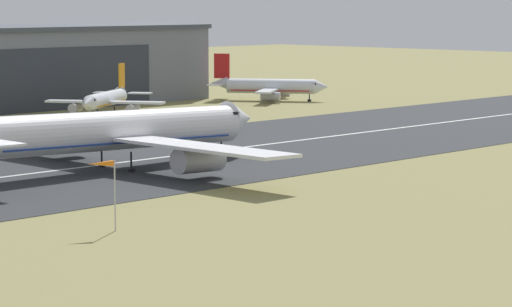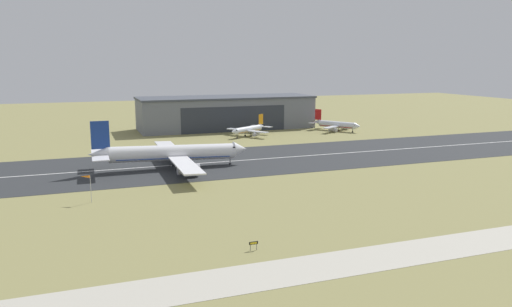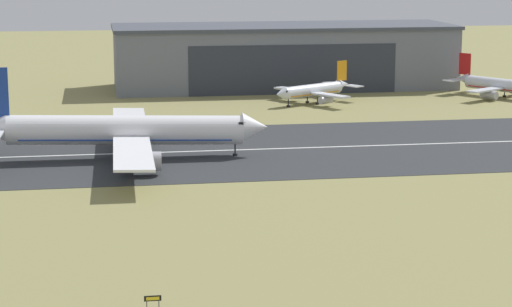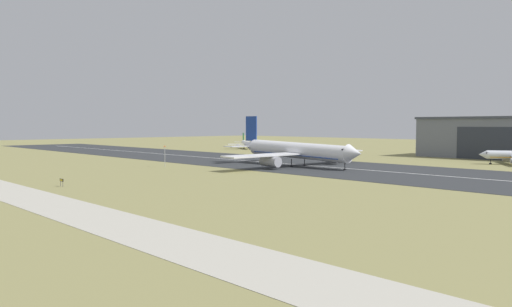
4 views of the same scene
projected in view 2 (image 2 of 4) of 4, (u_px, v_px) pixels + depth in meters
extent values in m
plane|color=olive|center=(223.00, 220.00, 107.92)|extent=(698.59, 698.59, 0.00)
cube|color=#2B2D30|center=(170.00, 166.00, 164.48)|extent=(458.59, 50.54, 0.06)
cube|color=silver|center=(170.00, 165.00, 164.48)|extent=(412.73, 0.70, 0.01)
cube|color=#B2AD9E|center=(274.00, 274.00, 80.66)|extent=(343.94, 10.32, 0.05)
cube|color=slate|center=(226.00, 113.00, 254.39)|extent=(87.67, 27.15, 15.51)
cube|color=#424751|center=(226.00, 97.00, 252.90)|extent=(88.67, 28.15, 0.90)
cube|color=#2D333D|center=(234.00, 119.00, 242.10)|extent=(52.60, 0.12, 12.41)
cylinder|color=white|center=(173.00, 153.00, 159.41)|extent=(40.21, 5.91, 6.02)
cone|color=white|center=(240.00, 149.00, 166.53)|extent=(4.76, 5.14, 5.15)
cone|color=white|center=(98.00, 154.00, 151.88)|extent=(6.25, 4.67, 4.68)
cube|color=black|center=(233.00, 146.00, 165.55)|extent=(1.20, 4.30, 0.47)
cube|color=navy|center=(174.00, 157.00, 159.66)|extent=(36.09, 5.57, 1.09)
cube|color=white|center=(186.00, 165.00, 145.06)|extent=(6.66, 26.84, 0.55)
cylinder|color=#A8A8B2|center=(188.00, 169.00, 147.77)|extent=(6.69, 3.27, 3.28)
cube|color=white|center=(168.00, 147.00, 174.59)|extent=(6.66, 26.84, 0.55)
cylinder|color=#A8A8B2|center=(173.00, 153.00, 173.32)|extent=(6.69, 3.27, 3.28)
cube|color=navy|center=(100.00, 135.00, 151.10)|extent=(5.49, 0.40, 8.56)
cube|color=white|center=(101.00, 158.00, 146.15)|extent=(4.96, 7.81, 0.24)
cube|color=white|center=(99.00, 151.00, 158.00)|extent=(4.96, 7.81, 0.24)
cylinder|color=black|center=(230.00, 161.00, 166.11)|extent=(0.24, 0.24, 2.57)
cylinder|color=black|center=(230.00, 164.00, 166.31)|extent=(0.84, 0.84, 0.44)
cylinder|color=black|center=(176.00, 166.00, 157.39)|extent=(0.24, 0.24, 2.57)
cylinder|color=black|center=(177.00, 170.00, 157.58)|extent=(0.84, 0.84, 0.44)
cylinder|color=black|center=(173.00, 163.00, 163.01)|extent=(0.24, 0.24, 2.57)
cylinder|color=black|center=(173.00, 166.00, 163.20)|extent=(0.84, 0.84, 0.44)
cylinder|color=silver|center=(337.00, 125.00, 246.12)|extent=(13.04, 17.84, 3.16)
cone|color=silver|center=(358.00, 126.00, 239.60)|extent=(4.20, 4.11, 3.16)
cone|color=silver|center=(317.00, 122.00, 252.81)|extent=(4.45, 4.73, 2.85)
cube|color=black|center=(355.00, 125.00, 240.41)|extent=(2.86, 2.38, 0.44)
cube|color=red|center=(337.00, 126.00, 246.27)|extent=(11.87, 16.14, 0.20)
cube|color=silver|center=(331.00, 127.00, 240.48)|extent=(10.82, 8.49, 0.40)
cylinder|color=#A8A8B2|center=(333.00, 130.00, 241.02)|extent=(3.87, 4.52, 1.96)
cube|color=silver|center=(344.00, 124.00, 251.50)|extent=(10.82, 8.49, 0.40)
cylinder|color=#A8A8B2|center=(345.00, 127.00, 250.67)|extent=(3.87, 4.52, 1.96)
cube|color=red|center=(318.00, 115.00, 251.80)|extent=(2.10, 3.05, 5.38)
cube|color=silver|center=(313.00, 123.00, 249.58)|extent=(5.70, 5.15, 0.24)
cube|color=silver|center=(321.00, 121.00, 255.87)|extent=(5.70, 5.15, 0.24)
cylinder|color=black|center=(353.00, 131.00, 241.58)|extent=(0.24, 0.24, 1.59)
cylinder|color=black|center=(353.00, 132.00, 241.69)|extent=(0.84, 0.84, 0.44)
cylinder|color=black|center=(335.00, 130.00, 245.13)|extent=(0.24, 0.24, 1.59)
cylinder|color=black|center=(335.00, 131.00, 245.23)|extent=(0.84, 0.84, 0.44)
cylinder|color=black|center=(339.00, 129.00, 248.11)|extent=(0.24, 0.24, 1.59)
cylinder|color=black|center=(339.00, 130.00, 248.21)|extent=(0.84, 0.84, 0.44)
cylinder|color=silver|center=(248.00, 129.00, 227.95)|extent=(16.45, 11.79, 2.81)
cone|color=silver|center=(234.00, 132.00, 220.08)|extent=(3.64, 3.73, 2.81)
cone|color=silver|center=(262.00, 126.00, 236.06)|extent=(4.20, 3.94, 2.53)
cube|color=black|center=(236.00, 130.00, 221.06)|extent=(2.20, 2.61, 0.44)
cube|color=orange|center=(248.00, 131.00, 228.09)|extent=(14.88, 10.73, 0.20)
cube|color=silver|center=(237.00, 129.00, 231.60)|extent=(7.71, 9.95, 0.40)
cylinder|color=#A8A8B2|center=(237.00, 132.00, 230.88)|extent=(4.02, 3.42, 1.74)
cube|color=silver|center=(258.00, 132.00, 223.93)|extent=(7.71, 9.95, 0.40)
cylinder|color=#A8A8B2|center=(256.00, 134.00, 224.17)|extent=(4.02, 3.42, 1.74)
cube|color=orange|center=(261.00, 119.00, 235.06)|extent=(2.74, 1.87, 4.78)
cube|color=silver|center=(255.00, 126.00, 238.12)|extent=(4.56, 5.07, 0.24)
cube|color=silver|center=(267.00, 127.00, 233.86)|extent=(4.56, 5.07, 0.24)
cylinder|color=black|center=(237.00, 136.00, 222.42)|extent=(0.24, 0.24, 1.84)
cylinder|color=black|center=(237.00, 138.00, 222.55)|extent=(0.84, 0.84, 0.44)
cylinder|color=black|center=(245.00, 134.00, 229.50)|extent=(0.24, 0.24, 1.84)
cylinder|color=black|center=(245.00, 136.00, 229.63)|extent=(0.84, 0.84, 0.44)
cylinder|color=black|center=(251.00, 135.00, 227.48)|extent=(0.24, 0.24, 1.84)
cylinder|color=black|center=(251.00, 136.00, 227.60)|extent=(0.84, 0.84, 0.44)
cylinder|color=#B7B7BC|center=(91.00, 189.00, 121.01)|extent=(0.14, 0.14, 6.69)
cone|color=orange|center=(85.00, 177.00, 120.59)|extent=(2.37, 1.58, 0.60)
cylinder|color=#4C4C51|center=(250.00, 248.00, 90.52)|extent=(0.10, 0.10, 1.10)
cylinder|color=#4C4C51|center=(257.00, 247.00, 90.93)|extent=(0.10, 0.10, 1.10)
cube|color=black|center=(253.00, 243.00, 90.57)|extent=(1.71, 0.12, 0.55)
cube|color=yellow|center=(254.00, 243.00, 90.51)|extent=(1.30, 0.02, 0.33)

